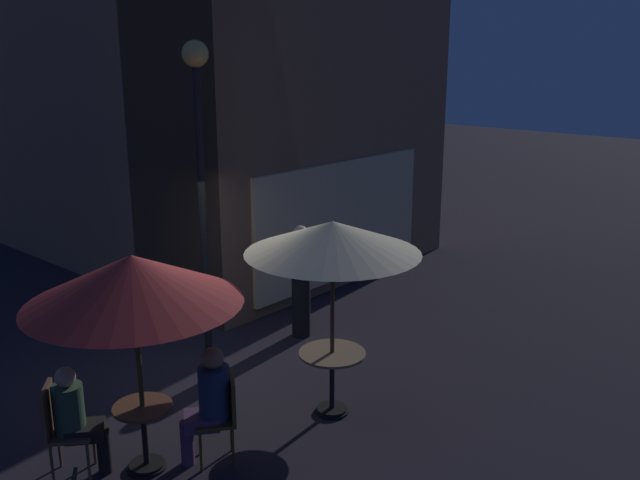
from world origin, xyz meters
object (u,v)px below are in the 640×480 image
(patio_umbrella_0, at_px, (333,239))
(patio_umbrella_1, at_px, (133,280))
(cafe_table_0, at_px, (332,367))
(cafe_chair_1, at_px, (224,411))
(patron_seated_0, at_px, (76,415))
(patron_seated_1, at_px, (209,399))
(cafe_chair_0, at_px, (60,423))
(cafe_table_1, at_px, (144,428))
(street_lamp_near_corner, at_px, (199,138))
(patron_standing_2, at_px, (301,281))

(patio_umbrella_0, relative_size, patio_umbrella_1, 1.02)
(cafe_table_0, xyz_separation_m, cafe_chair_1, (-1.50, 0.19, -0.01))
(patron_seated_0, xyz_separation_m, patron_seated_1, (1.03, -0.82, 0.06))
(cafe_chair_0, height_order, patron_seated_0, patron_seated_0)
(cafe_table_1, relative_size, patio_umbrella_0, 0.30)
(patio_umbrella_0, height_order, patron_seated_1, patio_umbrella_0)
(patron_seated_0, bearing_deg, patio_umbrella_0, 16.64)
(patio_umbrella_1, distance_m, cafe_chair_0, 1.66)
(cafe_table_1, xyz_separation_m, patron_seated_0, (-0.50, 0.41, 0.20))
(street_lamp_near_corner, height_order, cafe_chair_0, street_lamp_near_corner)
(cafe_table_0, distance_m, cafe_chair_1, 1.51)
(cafe_table_0, distance_m, cafe_chair_0, 3.02)
(cafe_chair_1, height_order, patron_seated_1, patron_seated_1)
(street_lamp_near_corner, distance_m, cafe_table_0, 3.41)
(street_lamp_near_corner, bearing_deg, patron_seated_0, -155.47)
(patio_umbrella_0, height_order, cafe_chair_0, patio_umbrella_0)
(street_lamp_near_corner, distance_m, patron_standing_2, 2.64)
(street_lamp_near_corner, relative_size, patio_umbrella_1, 1.87)
(street_lamp_near_corner, xyz_separation_m, patio_umbrella_0, (-0.06, -2.34, -0.91))
(street_lamp_near_corner, bearing_deg, patio_umbrella_1, -143.22)
(street_lamp_near_corner, distance_m, cafe_chair_1, 3.63)
(cafe_table_0, xyz_separation_m, cafe_table_1, (-2.14, 0.69, -0.11))
(patio_umbrella_1, xyz_separation_m, patron_seated_1, (0.53, -0.41, -1.32))
(cafe_chair_0, height_order, patron_seated_1, patron_seated_1)
(patio_umbrella_1, height_order, patron_standing_2, patio_umbrella_1)
(patio_umbrella_1, bearing_deg, patron_standing_2, 17.69)
(cafe_table_1, height_order, cafe_chair_0, cafe_chair_0)
(cafe_chair_1, xyz_separation_m, patron_standing_2, (2.94, 1.64, 0.29))
(cafe_table_1, relative_size, cafe_chair_0, 0.72)
(cafe_chair_1, bearing_deg, cafe_table_1, -0.00)
(street_lamp_near_corner, bearing_deg, patron_standing_2, -19.99)
(cafe_table_0, bearing_deg, patron_seated_0, 157.26)
(cafe_table_0, height_order, cafe_chair_0, cafe_chair_0)
(patron_seated_0, bearing_deg, cafe_chair_1, 0.67)
(patio_umbrella_1, bearing_deg, cafe_table_0, -18.00)
(cafe_chair_1, bearing_deg, cafe_table_0, -149.13)
(cafe_table_0, bearing_deg, street_lamp_near_corner, 88.50)
(street_lamp_near_corner, relative_size, cafe_chair_0, 4.30)
(patio_umbrella_0, relative_size, patron_seated_0, 1.97)
(cafe_table_0, height_order, cafe_chair_1, cafe_chair_1)
(patio_umbrella_0, relative_size, patron_standing_2, 1.37)
(cafe_table_1, bearing_deg, street_lamp_near_corner, 36.78)
(patio_umbrella_1, bearing_deg, street_lamp_near_corner, 36.78)
(patio_umbrella_1, xyz_separation_m, patron_seated_0, (-0.50, 0.41, -1.38))
(cafe_chair_1, xyz_separation_m, patron_seated_0, (-1.14, 0.91, 0.10))
(patio_umbrella_1, distance_m, patron_standing_2, 3.93)
(cafe_table_0, relative_size, patron_seated_1, 0.61)
(patio_umbrella_0, bearing_deg, cafe_chair_1, 172.69)
(patron_seated_1, bearing_deg, cafe_table_0, -151.71)
(patron_seated_1, relative_size, patron_standing_2, 0.75)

